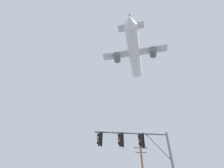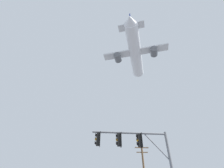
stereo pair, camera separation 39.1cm
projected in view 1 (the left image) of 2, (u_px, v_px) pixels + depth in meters
signal_pole_near at (140, 149)px, 11.59m from camera, size 5.68×0.53×5.79m
airplane at (134, 53)px, 44.75m from camera, size 17.33×22.43×6.19m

